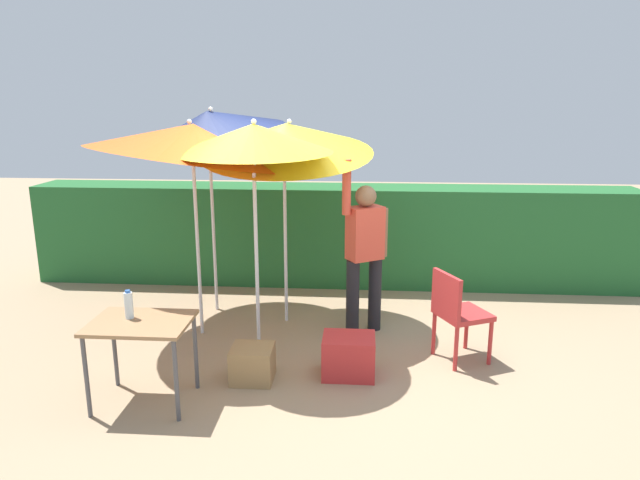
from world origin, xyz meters
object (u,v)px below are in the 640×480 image
Objects in this scene: person_vendor at (365,248)px; folding_table at (141,331)px; cooler_box at (349,356)px; chair_plastic at (457,311)px; crate_cardboard at (253,364)px; umbrella_rainbow at (210,124)px; umbrella_orange at (287,139)px; umbrella_navy at (254,139)px; bottle_water at (129,305)px; umbrella_yellow at (191,142)px.

person_vendor reaches higher than folding_table.
folding_table is at bearing -160.33° from cooler_box.
crate_cardboard is at bearing -163.87° from chair_plastic.
umbrella_rainbow is at bearing 113.76° from crate_cardboard.
umbrella_orange is at bearing 152.94° from chair_plastic.
umbrella_rainbow is 2.98m from cooler_box.
umbrella_navy is 9.52× the size of bottle_water.
umbrella_rainbow is 1.13× the size of umbrella_navy.
cooler_box is at bearing -28.08° from umbrella_yellow.
cooler_box is (-1.01, -0.38, -0.32)m from chair_plastic.
person_vendor is at bearing 39.02° from bottle_water.
bottle_water is at bearing -157.92° from crate_cardboard.
chair_plastic is 2.40× the size of crate_cardboard.
umbrella_orange is (0.89, -0.27, -0.14)m from umbrella_rainbow.
crate_cardboard is (0.75, -1.69, -2.03)m from umbrella_rainbow.
umbrella_rainbow is at bearing 162.99° from umbrella_orange.
folding_table is (-0.82, -0.44, 0.47)m from crate_cardboard.
chair_plastic is at bearing 19.98° from folding_table.
umbrella_rainbow is 0.94m from umbrella_orange.
chair_plastic is at bearing -10.44° from umbrella_yellow.
person_vendor is at bearing -16.13° from umbrella_orange.
umbrella_navy is at bearing -104.01° from umbrella_orange.
umbrella_yellow reaches higher than umbrella_navy.
bottle_water is at bearing -96.73° from umbrella_yellow.
umbrella_orange is at bearing 59.13° from bottle_water.
umbrella_rainbow reaches higher than person_vendor.
umbrella_rainbow is at bearing 88.51° from umbrella_yellow.
umbrella_yellow is 2.75× the size of chair_plastic.
umbrella_yellow is at bearing 169.56° from chair_plastic.
umbrella_rainbow is 6.95× the size of crate_cardboard.
umbrella_orange is 2.69× the size of chair_plastic.
umbrella_yellow is (-0.91, -0.40, -0.01)m from umbrella_orange.
folding_table is at bearing -92.20° from umbrella_yellow.
umbrella_navy is at bearing -57.08° from umbrella_rainbow.
bottle_water is at bearing -95.05° from umbrella_rainbow.
bottle_water is at bearing -161.85° from chair_plastic.
umbrella_yellow is at bearing -91.49° from umbrella_rainbow.
crate_cardboard is at bearing -85.16° from umbrella_navy.
umbrella_yellow is 1.07× the size of umbrella_navy.
umbrella_yellow is 2.03m from folding_table.
crate_cardboard is at bearing -95.87° from umbrella_orange.
umbrella_navy is (-0.20, -0.80, 0.06)m from umbrella_orange.
chair_plastic is 3.71× the size of bottle_water.
cooler_box is at bearing 16.79° from bottle_water.
person_vendor reaches higher than cooler_box.
umbrella_orange is 1.05× the size of umbrella_navy.
cooler_box is (0.71, -1.26, -1.86)m from umbrella_orange.
umbrella_yellow is 2.28m from crate_cardboard.
crate_cardboard is (-1.87, -0.54, -0.35)m from chair_plastic.
umbrella_yellow is at bearing 150.51° from umbrella_navy.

